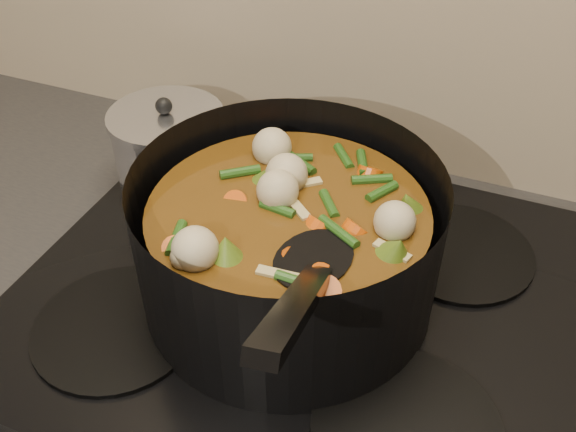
% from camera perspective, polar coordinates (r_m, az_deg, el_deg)
% --- Properties ---
extents(stovetop, '(0.62, 0.54, 0.03)m').
position_cam_1_polar(stovetop, '(0.75, 0.91, -6.93)').
color(stovetop, black).
rests_on(stovetop, counter).
extents(stockpot, '(0.34, 0.43, 0.24)m').
position_cam_1_polar(stockpot, '(0.69, 0.02, -2.50)').
color(stockpot, black).
rests_on(stockpot, stovetop).
extents(saucepan, '(0.15, 0.15, 0.13)m').
position_cam_1_polar(saucepan, '(0.89, -10.50, 6.11)').
color(saucepan, silver).
rests_on(saucepan, stovetop).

